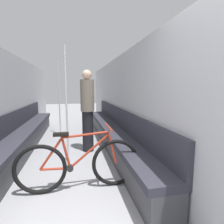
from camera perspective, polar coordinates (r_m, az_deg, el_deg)
wall_left at (r=4.45m, az=-30.91°, el=2.73°), size 0.10×9.78×2.21m
wall_right at (r=4.38m, az=3.31°, el=3.78°), size 0.10×9.78×2.21m
bench_seat_row_left at (r=4.41m, az=-27.36°, el=-7.60°), size 0.47×5.40×0.91m
bench_seat_row_right at (r=4.35m, az=0.27°, el=-6.89°), size 0.47×5.40×0.91m
bicycle at (r=2.56m, az=-10.60°, el=-16.51°), size 1.72×0.46×0.89m
grab_pole_near at (r=5.45m, az=-16.86°, el=3.87°), size 0.08×0.08×2.19m
grab_pole_far at (r=3.40m, az=-14.63°, el=1.69°), size 0.08×0.08×2.19m
passenger_standing at (r=3.89m, az=-8.00°, el=0.71°), size 0.30×0.30×1.80m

